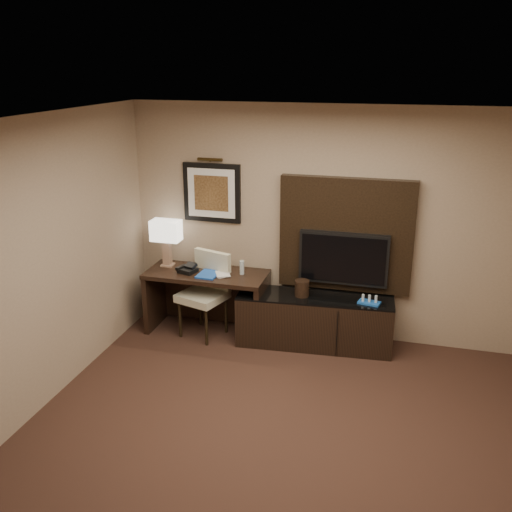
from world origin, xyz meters
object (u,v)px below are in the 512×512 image
(tv, at_px, (344,259))
(water_bottle, at_px, (242,268))
(ice_bucket, at_px, (302,288))
(desk_phone, at_px, (188,268))
(desk, at_px, (207,302))
(minibar_tray, at_px, (369,300))
(table_lamp, at_px, (167,243))
(desk_chair, at_px, (203,295))
(credenza, at_px, (314,321))

(tv, xyz_separation_m, water_bottle, (-1.16, -0.13, -0.17))
(ice_bucket, bearing_deg, desk_phone, -178.69)
(desk, relative_size, minibar_tray, 6.11)
(desk_phone, bearing_deg, tv, 25.44)
(table_lamp, bearing_deg, ice_bucket, -4.21)
(minibar_tray, bearing_deg, desk_phone, -179.65)
(desk_chair, height_order, ice_bucket, desk_chair)
(water_bottle, xyz_separation_m, ice_bucket, (0.73, -0.08, -0.15))
(desk, distance_m, ice_bucket, 1.19)
(desk_chair, bearing_deg, minibar_tray, 18.80)
(credenza, distance_m, tv, 0.79)
(desk, height_order, desk_chair, desk_chair)
(desk_chair, bearing_deg, tv, 27.31)
(desk, height_order, tv, tv)
(desk_chair, height_order, minibar_tray, desk_chair)
(table_lamp, xyz_separation_m, ice_bucket, (1.69, -0.12, -0.36))
(desk, bearing_deg, table_lamp, 169.13)
(water_bottle, xyz_separation_m, minibar_tray, (1.49, -0.10, -0.20))
(desk_chair, relative_size, minibar_tray, 4.35)
(water_bottle, distance_m, minibar_tray, 1.50)
(tv, distance_m, desk_phone, 1.82)
(credenza, height_order, desk_phone, desk_phone)
(ice_bucket, xyz_separation_m, minibar_tray, (0.76, -0.02, -0.05))
(credenza, bearing_deg, desk, 175.67)
(ice_bucket, height_order, minibar_tray, ice_bucket)
(water_bottle, height_order, minibar_tray, water_bottle)
(desk_chair, xyz_separation_m, table_lamp, (-0.51, 0.20, 0.54))
(table_lamp, distance_m, desk_phone, 0.43)
(desk, xyz_separation_m, desk_phone, (-0.21, -0.05, 0.43))
(water_bottle, bearing_deg, desk_phone, -170.11)
(desk, distance_m, minibar_tray, 1.92)
(table_lamp, distance_m, minibar_tray, 2.48)
(desk, height_order, desk_phone, desk_phone)
(water_bottle, bearing_deg, tv, 6.59)
(desk_chair, bearing_deg, desk, 94.58)
(ice_bucket, bearing_deg, credenza, 8.68)
(desk, bearing_deg, ice_bucket, -1.32)
(credenza, bearing_deg, desk_phone, 177.72)
(table_lamp, relative_size, ice_bucket, 3.12)
(desk, relative_size, desk_phone, 7.40)
(water_bottle, height_order, ice_bucket, water_bottle)
(minibar_tray, bearing_deg, water_bottle, 176.25)
(table_lamp, xyz_separation_m, minibar_tray, (2.44, -0.14, -0.41))
(desk_chair, bearing_deg, credenza, 21.32)
(tv, bearing_deg, desk_phone, -172.23)
(desk_chair, relative_size, water_bottle, 6.26)
(desk_chair, distance_m, table_lamp, 0.77)
(credenza, height_order, ice_bucket, ice_bucket)
(tv, distance_m, desk_chair, 1.70)
(desk, bearing_deg, tv, 6.69)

